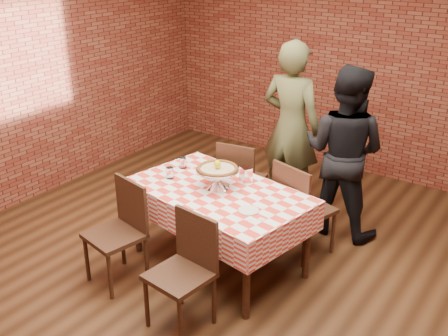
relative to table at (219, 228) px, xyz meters
The scene contains 19 objects.
ground 0.46m from the table, 49.73° to the right, with size 6.00×6.00×0.00m, color black.
back_wall 3.00m from the table, 86.36° to the left, with size 5.50×5.50×0.00m, color maroon.
table is the anchor object (origin of this frame).
tablecloth 0.25m from the table, ahead, with size 1.60×0.98×0.27m, color red, non-canonical shape.
pizza_stand 0.47m from the table, 133.41° to the left, with size 0.38×0.38×0.17m, color silver, non-canonical shape.
pizza 0.56m from the table, 133.41° to the left, with size 0.36×0.36×0.03m, color beige.
lemon 0.61m from the table, 133.41° to the left, with size 0.06×0.06×0.08m, color yellow.
water_glass_left 0.67m from the table, behind, with size 0.07×0.07×0.11m, color white.
water_glass_right 0.74m from the table, 160.32° to the left, with size 0.07×0.07×0.11m, color white.
side_plate 0.61m from the table, 23.21° to the right, with size 0.17×0.17×0.01m, color white.
sweetener_packet_a 0.71m from the table, 30.45° to the right, with size 0.05×0.04×0.01m, color white.
sweetener_packet_b 0.74m from the table, 22.26° to the right, with size 0.05×0.04×0.01m, color white.
condiment_caddy 0.54m from the table, 68.12° to the left, with size 0.10×0.08×0.14m, color silver.
chair_near_left 0.93m from the table, 128.37° to the right, with size 0.43×0.43×0.91m, color #442517, non-canonical shape.
chair_near_right 0.90m from the table, 73.70° to the right, with size 0.43×0.43×0.91m, color #442517, non-canonical shape.
chair_far_left 0.93m from the table, 109.55° to the left, with size 0.42×0.42×0.90m, color #442517, non-canonical shape.
chair_far_right 0.84m from the table, 49.79° to the left, with size 0.45×0.45×0.93m, color #442517, non-canonical shape.
diner_olive 1.51m from the table, 91.72° to the left, with size 0.68×0.45×1.86m, color #4E502E.
diner_black 1.46m from the table, 62.35° to the left, with size 0.84×0.65×1.72m, color black.
Camera 1 is at (2.25, -3.20, 2.78)m, focal length 42.59 mm.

